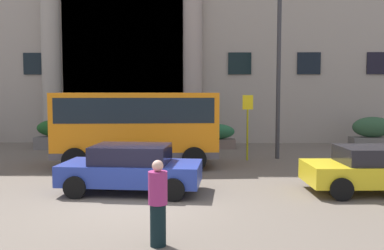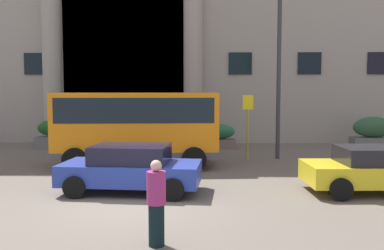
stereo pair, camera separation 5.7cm
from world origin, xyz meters
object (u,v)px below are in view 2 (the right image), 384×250
(hedge_planter_far_west, at_px, (373,134))
(pedestrian_man_crossing, at_px, (156,203))
(orange_minibus, at_px, (137,123))
(parked_estate_mid, at_px, (131,168))
(hedge_planter_west, at_px, (138,135))
(lamppost_plaza_centre, at_px, (279,51))
(hedge_planter_far_east, at_px, (57,135))
(hedge_planter_entrance_left, at_px, (217,137))
(bus_stop_sign, at_px, (248,120))
(white_taxi_kerbside, at_px, (380,169))

(hedge_planter_far_west, height_order, pedestrian_man_crossing, same)
(orange_minibus, distance_m, hedge_planter_far_west, 12.33)
(parked_estate_mid, bearing_deg, hedge_planter_west, 102.22)
(pedestrian_man_crossing, distance_m, lamppost_plaza_centre, 11.89)
(hedge_planter_far_east, relative_size, hedge_planter_west, 1.07)
(hedge_planter_west, height_order, parked_estate_mid, hedge_planter_west)
(pedestrian_man_crossing, bearing_deg, hedge_planter_entrance_left, 125.58)
(bus_stop_sign, distance_m, hedge_planter_far_east, 9.90)
(bus_stop_sign, relative_size, hedge_planter_west, 1.41)
(white_taxi_kerbside, xyz_separation_m, lamppost_plaza_centre, (-1.82, 6.15, 3.92))
(hedge_planter_entrance_left, height_order, hedge_planter_far_east, hedge_planter_far_east)
(parked_estate_mid, xyz_separation_m, pedestrian_man_crossing, (1.20, -4.25, 0.11))
(bus_stop_sign, relative_size, pedestrian_man_crossing, 1.69)
(hedge_planter_entrance_left, distance_m, white_taxi_kerbside, 10.36)
(hedge_planter_far_east, xyz_separation_m, hedge_planter_far_west, (15.98, 0.35, 0.06))
(hedge_planter_far_east, bearing_deg, hedge_planter_entrance_left, 3.02)
(parked_estate_mid, bearing_deg, lamppost_plaza_centre, 54.06)
(bus_stop_sign, relative_size, white_taxi_kerbside, 0.65)
(pedestrian_man_crossing, bearing_deg, hedge_planter_far_east, 158.31)
(hedge_planter_west, bearing_deg, pedestrian_man_crossing, -79.76)
(hedge_planter_far_west, relative_size, pedestrian_man_crossing, 1.30)
(hedge_planter_west, relative_size, pedestrian_man_crossing, 1.20)
(bus_stop_sign, relative_size, lamppost_plaza_centre, 0.35)
(white_taxi_kerbside, bearing_deg, parked_estate_mid, 178.66)
(orange_minibus, bearing_deg, lamppost_plaza_centre, 14.95)
(bus_stop_sign, xyz_separation_m, hedge_planter_entrance_left, (-1.14, 3.79, -1.09))
(hedge_planter_west, xyz_separation_m, white_taxi_kerbside, (8.42, -9.38, -0.01))
(white_taxi_kerbside, xyz_separation_m, parked_estate_mid, (-7.14, -0.09, 0.01))
(hedge_planter_far_west, height_order, lamppost_plaza_centre, lamppost_plaza_centre)
(parked_estate_mid, bearing_deg, white_taxi_kerbside, 5.22)
(orange_minibus, height_order, lamppost_plaza_centre, lamppost_plaza_centre)
(orange_minibus, distance_m, lamppost_plaza_centre, 6.78)
(hedge_planter_far_east, distance_m, white_taxi_kerbside, 15.35)
(orange_minibus, xyz_separation_m, hedge_planter_entrance_left, (3.28, 5.28, -1.09))
(hedge_planter_west, height_order, pedestrian_man_crossing, pedestrian_man_crossing)
(bus_stop_sign, height_order, hedge_planter_west, bus_stop_sign)
(hedge_planter_entrance_left, bearing_deg, orange_minibus, -121.87)
(hedge_planter_far_west, height_order, hedge_planter_west, hedge_planter_far_west)
(hedge_planter_far_east, distance_m, parked_estate_mid, 10.51)
(hedge_planter_entrance_left, height_order, pedestrian_man_crossing, pedestrian_man_crossing)
(hedge_planter_west, distance_m, white_taxi_kerbside, 12.60)
(hedge_planter_west, relative_size, white_taxi_kerbside, 0.46)
(hedge_planter_far_east, bearing_deg, white_taxi_kerbside, -35.85)
(hedge_planter_far_west, xyz_separation_m, parked_estate_mid, (-10.68, -9.42, -0.08))
(bus_stop_sign, relative_size, hedge_planter_entrance_left, 1.47)
(pedestrian_man_crossing, xyz_separation_m, lamppost_plaza_centre, (4.12, 10.49, 3.79))
(hedge_planter_far_east, distance_m, lamppost_plaza_centre, 11.66)
(orange_minibus, xyz_separation_m, bus_stop_sign, (4.42, 1.50, 0.00))
(hedge_planter_far_west, relative_size, lamppost_plaza_centre, 0.27)
(bus_stop_sign, distance_m, white_taxi_kerbside, 6.54)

